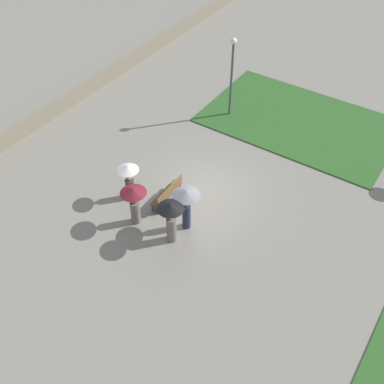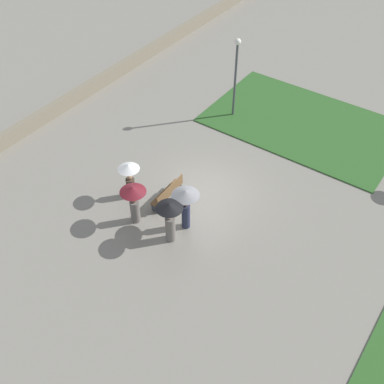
% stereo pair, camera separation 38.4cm
% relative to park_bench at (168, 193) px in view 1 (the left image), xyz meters
% --- Properties ---
extents(ground_plane, '(90.00, 90.00, 0.00)m').
position_rel_park_bench_xyz_m(ground_plane, '(-1.40, 0.98, -0.47)').
color(ground_plane, gray).
extents(lawn_patch_near, '(6.17, 9.63, 0.06)m').
position_rel_park_bench_xyz_m(lawn_patch_near, '(-8.60, 2.26, -0.44)').
color(lawn_patch_near, '#2D5B26').
rests_on(lawn_patch_near, ground_plane).
extents(parapet_wall, '(45.00, 0.35, 0.76)m').
position_rel_park_bench_xyz_m(parapet_wall, '(-1.40, -8.79, -0.09)').
color(parapet_wall, gray).
rests_on(parapet_wall, ground_plane).
extents(park_bench, '(1.86, 0.49, 0.90)m').
position_rel_park_bench_xyz_m(park_bench, '(0.00, 0.00, 0.00)').
color(park_bench, brown).
rests_on(park_bench, ground_plane).
extents(lamp_post, '(0.32, 0.32, 4.30)m').
position_rel_park_bench_xyz_m(lamp_post, '(-7.15, -1.15, 2.30)').
color(lamp_post, '#474C51').
rests_on(lamp_post, ground_plane).
extents(crowd_person_grey, '(1.11, 1.11, 1.97)m').
position_rel_park_bench_xyz_m(crowd_person_grey, '(0.77, 1.49, 0.96)').
color(crowd_person_grey, '#282D47').
rests_on(crowd_person_grey, ground_plane).
extents(crowd_person_black, '(1.06, 1.06, 1.97)m').
position_rel_park_bench_xyz_m(crowd_person_black, '(1.68, 1.39, 0.85)').
color(crowd_person_black, slate).
rests_on(crowd_person_black, ground_plane).
extents(crowd_person_maroon, '(1.07, 1.07, 1.86)m').
position_rel_park_bench_xyz_m(crowd_person_maroon, '(1.69, -0.40, 0.82)').
color(crowd_person_maroon, slate).
rests_on(crowd_person_maroon, ground_plane).
extents(crowd_person_white, '(0.93, 0.93, 1.76)m').
position_rel_park_bench_xyz_m(crowd_person_white, '(0.67, -1.50, 0.68)').
color(crowd_person_white, '#47382D').
rests_on(crowd_person_white, ground_plane).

